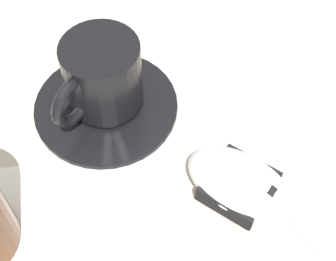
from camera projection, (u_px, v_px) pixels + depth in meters
name	position (u px, v px, depth m)	size (l,w,h in m)	color
ground_plane	(55.00, 165.00, 0.47)	(3.00, 3.00, 0.00)	#B2A899
saucer	(106.00, 105.00, 0.50)	(0.14, 0.14, 0.01)	black
coffee_cup	(101.00, 76.00, 0.47)	(0.08, 0.10, 0.07)	black
computer_mouse	(240.00, 183.00, 0.44)	(0.11, 0.10, 0.04)	silver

